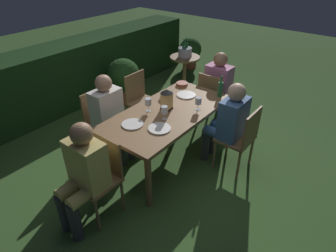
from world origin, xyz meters
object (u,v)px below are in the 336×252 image
object	(u,v)px
person_in_mustard	(83,172)
wine_glass_c	(148,102)
bowl_olives	(166,97)
plate_b	(186,95)
plate_a	(133,124)
ice_bucket	(185,51)
potted_plant_by_hedge	(124,78)
chair_side_right_a	(102,119)
person_in_pink	(220,84)
dining_table	(168,115)
wine_glass_a	(164,110)
chair_head_near	(101,174)
bowl_bread	(182,84)
green_bottle_on_table	(220,89)
potted_plant_corner	(190,51)
wine_glass_b	(198,101)
chair_side_left_b	(241,137)
lantern_centerpiece	(167,98)
chair_head_far	(213,97)
person_in_cream	(111,114)
plate_c	(159,128)
chair_side_right_b	(141,99)
side_table	(185,67)
person_in_blue	(228,121)

from	to	relation	value
person_in_mustard	wine_glass_c	bearing A→B (deg)	9.29
person_in_mustard	bowl_olives	world-z (taller)	person_in_mustard
plate_b	plate_a	bearing A→B (deg)	177.41
ice_bucket	potted_plant_by_hedge	xyz separation A→B (m)	(-1.20, 0.47, -0.27)
chair_side_right_a	person_in_pink	world-z (taller)	person_in_pink
person_in_mustard	dining_table	bearing A→B (deg)	-0.00
wine_glass_a	potted_plant_by_hedge	world-z (taller)	wine_glass_a
chair_head_near	bowl_bread	xyz separation A→B (m)	(1.83, 0.31, 0.27)
person_in_pink	green_bottle_on_table	world-z (taller)	person_in_pink
dining_table	potted_plant_corner	size ratio (longest dim) A/B	2.48
wine_glass_b	bowl_olives	bearing A→B (deg)	90.90
person_in_pink	plate_b	size ratio (longest dim) A/B	4.48
chair_side_left_b	lantern_centerpiece	size ratio (longest dim) A/B	3.28
wine_glass_b	chair_head_far	bearing A→B (deg)	17.67
person_in_cream	potted_plant_by_hedge	bearing A→B (deg)	40.14
chair_side_right_a	plate_c	xyz separation A→B (m)	(0.01, -1.00, 0.25)
person_in_pink	chair_head_far	bearing A→B (deg)	-180.00
green_bottle_on_table	wine_glass_b	bearing A→B (deg)	177.71
chair_side_left_b	person_in_mustard	world-z (taller)	person_in_mustard
chair_side_right_b	chair_head_far	world-z (taller)	same
chair_side_right_b	potted_plant_by_hedge	size ratio (longest dim) A/B	1.06
chair_side_right_b	wine_glass_b	distance (m)	1.16
lantern_centerpiece	bowl_bread	bearing A→B (deg)	21.07
person_in_mustard	person_in_pink	bearing A→B (deg)	0.00
chair_head_far	person_in_mustard	xyz separation A→B (m)	(-2.41, 0.00, 0.15)
wine_glass_a	person_in_pink	bearing A→B (deg)	3.44
person_in_pink	side_table	xyz separation A→B (m)	(0.69, 1.16, -0.20)
wine_glass_b	ice_bucket	xyz separation A→B (m)	(1.75, 1.44, -0.10)
person_in_mustard	green_bottle_on_table	xyz separation A→B (m)	(2.06, -0.29, 0.20)
chair_side_left_b	side_table	world-z (taller)	chair_side_left_b
person_in_mustard	lantern_centerpiece	xyz separation A→B (m)	(1.34, 0.05, 0.24)
chair_side_right_a	plate_c	distance (m)	1.03
side_table	potted_plant_corner	world-z (taller)	potted_plant_corner
person_in_mustard	ice_bucket	distance (m)	3.50
bowl_bread	chair_side_left_b	bearing A→B (deg)	-106.53
plate_b	chair_side_right_b	bearing A→B (deg)	97.96
person_in_blue	plate_c	bearing A→B (deg)	149.63
lantern_centerpiece	potted_plant_corner	bearing A→B (deg)	29.32
wine_glass_b	side_table	distance (m)	2.30
plate_c	plate_b	bearing A→B (deg)	16.17
wine_glass_a	side_table	bearing A→B (deg)	29.92
person_in_blue	wine_glass_b	distance (m)	0.43
chair_head_near	plate_c	bearing A→B (deg)	-13.80
side_table	dining_table	bearing A→B (deg)	-149.79
wine_glass_a	plate_c	bearing A→B (deg)	-155.85
side_table	wine_glass_c	bearing A→B (deg)	-155.58
plate_a	potted_plant_by_hedge	world-z (taller)	potted_plant_by_hedge
plate_b	potted_plant_corner	world-z (taller)	plate_b
dining_table	person_in_pink	world-z (taller)	person_in_pink
chair_side_right_b	person_in_blue	size ratio (longest dim) A/B	0.76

